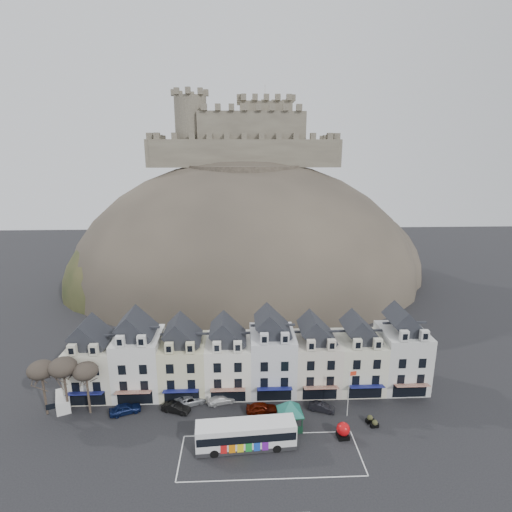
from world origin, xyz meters
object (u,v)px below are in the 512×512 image
at_px(car_navy, 125,409).
at_px(car_charcoal, 322,407).
at_px(car_black, 176,408).
at_px(white_van, 63,401).
at_px(bus, 246,434).
at_px(bus_shelter, 290,407).
at_px(red_buoy, 343,430).
at_px(car_white, 222,399).
at_px(car_silver, 191,400).
at_px(car_maroon, 262,408).
at_px(flagpole, 349,390).

relative_size(car_navy, car_charcoal, 1.16).
bearing_deg(car_navy, car_black, -110.51).
bearing_deg(white_van, bus, -42.60).
bearing_deg(bus_shelter, bus, -154.77).
height_order(red_buoy, white_van, red_buoy).
relative_size(car_black, car_white, 0.96).
distance_m(car_silver, car_maroon, 10.62).
height_order(white_van, car_navy, white_van).
height_order(red_buoy, car_navy, red_buoy).
relative_size(car_black, car_charcoal, 1.09).
bearing_deg(car_silver, car_navy, 79.48).
bearing_deg(car_silver, white_van, 67.97).
bearing_deg(bus, car_charcoal, 27.70).
relative_size(red_buoy, car_silver, 0.46).
xyz_separation_m(bus, car_navy, (-17.00, 7.42, -1.20)).
relative_size(car_black, car_silver, 0.87).
distance_m(flagpole, white_van, 41.06).
bearing_deg(flagpole, car_charcoal, 159.41).
relative_size(bus_shelter, car_black, 1.61).
bearing_deg(bus, car_white, 106.41).
height_order(bus, car_maroon, bus).
height_order(bus_shelter, car_silver, bus_shelter).
distance_m(bus_shelter, car_silver, 15.33).
bearing_deg(bus, car_black, 139.15).
xyz_separation_m(bus_shelter, car_charcoal, (5.00, 3.36, -2.62)).
bearing_deg(white_van, red_buoy, -34.96).
bearing_deg(flagpole, bus_shelter, -166.25).
xyz_separation_m(flagpole, car_black, (-24.24, 1.92, -3.44)).
relative_size(white_van, car_white, 1.09).
distance_m(red_buoy, car_maroon, 11.69).
distance_m(car_navy, car_charcoal, 27.97).
bearing_deg(white_van, car_black, -29.72).
relative_size(car_silver, car_charcoal, 1.25).
height_order(bus_shelter, car_navy, bus_shelter).
height_order(car_navy, car_white, car_navy).
bearing_deg(red_buoy, car_black, 164.54).
bearing_deg(car_navy, car_charcoal, -111.57).
relative_size(flagpole, car_navy, 1.66).
xyz_separation_m(car_navy, car_black, (7.16, -0.04, -0.07)).
xyz_separation_m(white_van, car_navy, (9.36, -1.84, -0.23)).
relative_size(red_buoy, flagpole, 0.30).
bearing_deg(white_van, car_white, -23.24).
bearing_deg(car_black, car_navy, 108.84).
bearing_deg(car_maroon, car_navy, 87.28).
relative_size(bus_shelter, red_buoy, 3.04).
bearing_deg(flagpole, car_maroon, 173.87).
relative_size(red_buoy, car_white, 0.51).
relative_size(car_navy, car_white, 1.02).
height_order(car_silver, car_maroon, car_maroon).
distance_m(flagpole, car_charcoal, 5.07).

